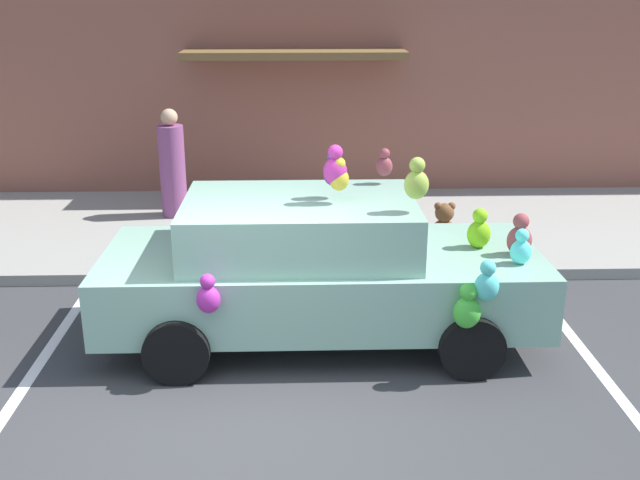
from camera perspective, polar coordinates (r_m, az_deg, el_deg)
The scene contains 8 objects.
ground_plane at distance 6.84m, azimuth -6.58°, elevation -13.01°, with size 60.00×60.00×0.00m, color #38383A.
sidewalk at distance 11.36m, azimuth -4.65°, elevation 0.83°, with size 24.00×4.00×0.15m, color gray.
storefront_building at distance 12.94m, azimuth -4.56°, elevation 17.13°, with size 24.00×1.25×6.40m.
parking_stripe_front at distance 8.23m, azimuth 19.71°, elevation -8.20°, with size 0.12×3.60×0.01m, color silver.
parking_stripe_rear at distance 8.11m, azimuth -20.65°, elevation -8.73°, with size 0.12×3.60×0.01m, color silver.
plush_covered_car at distance 7.78m, azimuth -0.16°, elevation -2.13°, with size 4.54×2.14×2.14m.
teddy_bear_on_sidewalk at distance 10.21m, azimuth 9.48°, elevation 0.85°, with size 0.37×0.30×0.70m.
pedestrian_near_shopfront at distance 11.79m, azimuth -11.27°, elevation 5.48°, with size 0.40×0.40×1.68m.
Camera 1 is at (0.58, -5.78, 3.62)m, focal length 41.65 mm.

